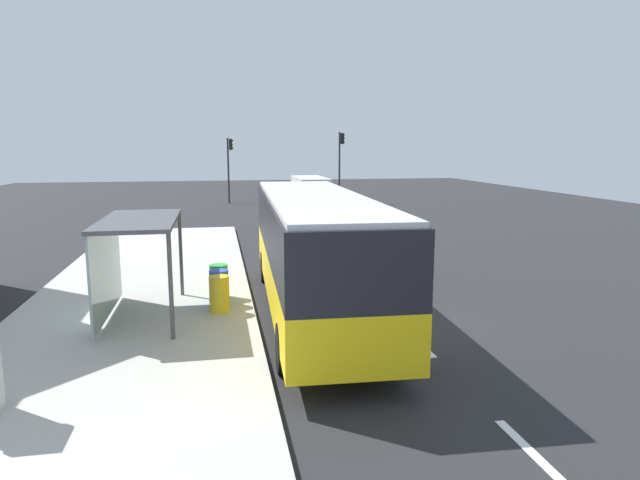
% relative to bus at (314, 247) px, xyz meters
% --- Properties ---
extents(ground_plane, '(56.00, 92.00, 0.04)m').
position_rel_bus_xyz_m(ground_plane, '(1.71, 12.58, -1.86)').
color(ground_plane, '#262628').
extents(sidewalk_platform, '(6.20, 30.00, 0.18)m').
position_rel_bus_xyz_m(sidewalk_platform, '(-4.69, 0.58, -1.75)').
color(sidewalk_platform, beige).
rests_on(sidewalk_platform, ground).
extents(lane_stripe_seg_0, '(0.16, 2.20, 0.01)m').
position_rel_bus_xyz_m(lane_stripe_seg_0, '(1.96, -7.42, -1.84)').
color(lane_stripe_seg_0, silver).
rests_on(lane_stripe_seg_0, ground).
extents(lane_stripe_seg_1, '(0.16, 2.20, 0.01)m').
position_rel_bus_xyz_m(lane_stripe_seg_1, '(1.96, -2.42, -1.84)').
color(lane_stripe_seg_1, silver).
rests_on(lane_stripe_seg_1, ground).
extents(lane_stripe_seg_2, '(0.16, 2.20, 0.01)m').
position_rel_bus_xyz_m(lane_stripe_seg_2, '(1.96, 2.58, -1.84)').
color(lane_stripe_seg_2, silver).
rests_on(lane_stripe_seg_2, ground).
extents(lane_stripe_seg_3, '(0.16, 2.20, 0.01)m').
position_rel_bus_xyz_m(lane_stripe_seg_3, '(1.96, 7.58, -1.84)').
color(lane_stripe_seg_3, silver).
rests_on(lane_stripe_seg_3, ground).
extents(lane_stripe_seg_4, '(0.16, 2.20, 0.01)m').
position_rel_bus_xyz_m(lane_stripe_seg_4, '(1.96, 12.58, -1.84)').
color(lane_stripe_seg_4, silver).
rests_on(lane_stripe_seg_4, ground).
extents(lane_stripe_seg_5, '(0.16, 2.20, 0.01)m').
position_rel_bus_xyz_m(lane_stripe_seg_5, '(1.96, 17.58, -1.84)').
color(lane_stripe_seg_5, silver).
rests_on(lane_stripe_seg_5, ground).
extents(lane_stripe_seg_6, '(0.16, 2.20, 0.01)m').
position_rel_bus_xyz_m(lane_stripe_seg_6, '(1.96, 22.58, -1.84)').
color(lane_stripe_seg_6, silver).
rests_on(lane_stripe_seg_6, ground).
extents(lane_stripe_seg_7, '(0.16, 2.20, 0.01)m').
position_rel_bus_xyz_m(lane_stripe_seg_7, '(1.96, 27.58, -1.84)').
color(lane_stripe_seg_7, silver).
rests_on(lane_stripe_seg_7, ground).
extents(bus, '(2.93, 11.10, 3.21)m').
position_rel_bus_xyz_m(bus, '(0.00, 0.00, 0.00)').
color(bus, yellow).
rests_on(bus, ground).
extents(white_van, '(2.05, 5.21, 2.30)m').
position_rel_bus_xyz_m(white_van, '(3.91, 23.67, -0.50)').
color(white_van, white).
rests_on(white_van, ground).
extents(sedan_near, '(1.98, 4.46, 1.52)m').
position_rel_bus_xyz_m(sedan_near, '(4.01, 27.23, -1.05)').
color(sedan_near, '#A51919').
rests_on(sedan_near, ground).
extents(recycling_bin_yellow, '(0.52, 0.52, 0.95)m').
position_rel_bus_xyz_m(recycling_bin_yellow, '(-2.49, 0.13, -1.19)').
color(recycling_bin_yellow, yellow).
rests_on(recycling_bin_yellow, sidewalk_platform).
extents(recycling_bin_blue, '(0.52, 0.52, 0.95)m').
position_rel_bus_xyz_m(recycling_bin_blue, '(-2.49, 0.83, -1.19)').
color(recycling_bin_blue, blue).
rests_on(recycling_bin_blue, sidewalk_platform).
extents(recycling_bin_green, '(0.52, 0.52, 0.95)m').
position_rel_bus_xyz_m(recycling_bin_green, '(-2.49, 1.53, -1.19)').
color(recycling_bin_green, green).
rests_on(recycling_bin_green, sidewalk_platform).
extents(traffic_light_near_side, '(0.49, 0.28, 5.49)m').
position_rel_bus_xyz_m(traffic_light_near_side, '(7.21, 28.84, 1.77)').
color(traffic_light_near_side, '#2D2D2D').
rests_on(traffic_light_near_side, ground).
extents(traffic_light_far_side, '(0.49, 0.28, 5.03)m').
position_rel_bus_xyz_m(traffic_light_far_side, '(-1.39, 29.64, 1.50)').
color(traffic_light_far_side, '#2D2D2D').
rests_on(traffic_light_far_side, ground).
extents(bus_shelter, '(1.80, 4.00, 2.50)m').
position_rel_bus_xyz_m(bus_shelter, '(-4.70, 0.11, 0.25)').
color(bus_shelter, '#4C4C51').
rests_on(bus_shelter, sidewalk_platform).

